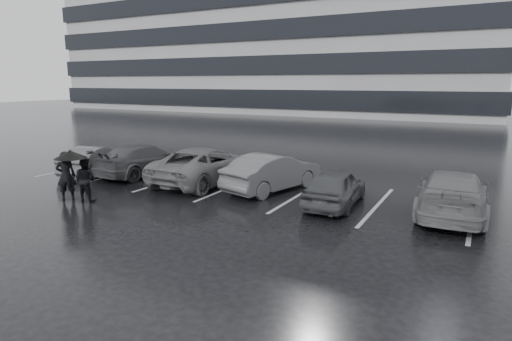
{
  "coord_description": "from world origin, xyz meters",
  "views": [
    {
      "loc": [
        6.3,
        -11.33,
        4.01
      ],
      "look_at": [
        -0.33,
        1.0,
        1.1
      ],
      "focal_mm": 30.0,
      "sensor_mm": 36.0,
      "label": 1
    }
  ],
  "objects_px": {
    "car_west_c": "(145,160)",
    "car_east": "(453,193)",
    "car_west_b": "(205,165)",
    "pedestrian_right": "(85,179)",
    "car_main": "(335,187)",
    "car_west_d": "(95,160)",
    "pedestrian_left": "(66,176)",
    "car_west_a": "(273,172)"
  },
  "relations": [
    {
      "from": "car_west_d",
      "to": "pedestrian_right",
      "type": "xyz_separation_m",
      "value": [
        3.37,
        -3.36,
        0.14
      ]
    },
    {
      "from": "car_main",
      "to": "pedestrian_left",
      "type": "bearing_deg",
      "value": 21.08
    },
    {
      "from": "car_main",
      "to": "car_east",
      "type": "bearing_deg",
      "value": -172.2
    },
    {
      "from": "car_west_a",
      "to": "car_west_c",
      "type": "distance_m",
      "value": 6.15
    },
    {
      "from": "car_west_a",
      "to": "car_west_b",
      "type": "xyz_separation_m",
      "value": [
        -2.97,
        -0.16,
        0.03
      ]
    },
    {
      "from": "car_west_b",
      "to": "pedestrian_left",
      "type": "bearing_deg",
      "value": 58.04
    },
    {
      "from": "car_west_d",
      "to": "pedestrian_right",
      "type": "distance_m",
      "value": 4.76
    },
    {
      "from": "car_main",
      "to": "car_east",
      "type": "distance_m",
      "value": 3.54
    },
    {
      "from": "car_main",
      "to": "car_west_c",
      "type": "height_order",
      "value": "car_west_c"
    },
    {
      "from": "car_west_b",
      "to": "pedestrian_right",
      "type": "xyz_separation_m",
      "value": [
        -2.0,
        -4.21,
        0.03
      ]
    },
    {
      "from": "car_west_b",
      "to": "car_west_c",
      "type": "relative_size",
      "value": 1.13
    },
    {
      "from": "car_east",
      "to": "pedestrian_left",
      "type": "height_order",
      "value": "pedestrian_left"
    },
    {
      "from": "car_east",
      "to": "car_west_a",
      "type": "bearing_deg",
      "value": -3.92
    },
    {
      "from": "car_west_c",
      "to": "pedestrian_left",
      "type": "relative_size",
      "value": 2.72
    },
    {
      "from": "car_main",
      "to": "car_west_a",
      "type": "distance_m",
      "value": 2.83
    },
    {
      "from": "car_main",
      "to": "car_west_a",
      "type": "xyz_separation_m",
      "value": [
        -2.69,
        0.85,
        0.07
      ]
    },
    {
      "from": "car_main",
      "to": "car_west_b",
      "type": "bearing_deg",
      "value": -9.92
    },
    {
      "from": "car_west_a",
      "to": "car_east",
      "type": "bearing_deg",
      "value": -166.34
    },
    {
      "from": "car_west_b",
      "to": "pedestrian_right",
      "type": "height_order",
      "value": "pedestrian_right"
    },
    {
      "from": "car_west_c",
      "to": "car_west_d",
      "type": "bearing_deg",
      "value": 27.54
    },
    {
      "from": "car_west_a",
      "to": "pedestrian_right",
      "type": "height_order",
      "value": "pedestrian_right"
    },
    {
      "from": "pedestrian_left",
      "to": "car_main",
      "type": "bearing_deg",
      "value": 161.17
    },
    {
      "from": "car_west_c",
      "to": "car_east",
      "type": "height_order",
      "value": "car_east"
    },
    {
      "from": "car_west_a",
      "to": "car_west_b",
      "type": "bearing_deg",
      "value": 18.53
    },
    {
      "from": "car_west_a",
      "to": "pedestrian_right",
      "type": "xyz_separation_m",
      "value": [
        -4.96,
        -4.37,
        0.06
      ]
    },
    {
      "from": "car_east",
      "to": "car_main",
      "type": "bearing_deg",
      "value": 8.61
    },
    {
      "from": "pedestrian_left",
      "to": "pedestrian_right",
      "type": "bearing_deg",
      "value": 153.28
    },
    {
      "from": "car_west_d",
      "to": "car_east",
      "type": "relative_size",
      "value": 0.78
    },
    {
      "from": "car_west_a",
      "to": "pedestrian_left",
      "type": "distance_m",
      "value": 7.28
    },
    {
      "from": "car_main",
      "to": "car_west_b",
      "type": "height_order",
      "value": "car_west_b"
    },
    {
      "from": "car_west_c",
      "to": "pedestrian_left",
      "type": "bearing_deg",
      "value": 102.76
    },
    {
      "from": "car_east",
      "to": "car_west_c",
      "type": "bearing_deg",
      "value": -2.21
    },
    {
      "from": "car_west_c",
      "to": "car_west_d",
      "type": "xyz_separation_m",
      "value": [
        -2.19,
        -0.84,
        -0.06
      ]
    },
    {
      "from": "car_west_d",
      "to": "car_west_b",
      "type": "bearing_deg",
      "value": 172.99
    },
    {
      "from": "car_west_c",
      "to": "pedestrian_right",
      "type": "distance_m",
      "value": 4.36
    },
    {
      "from": "car_west_a",
      "to": "car_east",
      "type": "xyz_separation_m",
      "value": [
        6.17,
        -0.19,
        -0.0
      ]
    },
    {
      "from": "car_west_b",
      "to": "car_east",
      "type": "height_order",
      "value": "car_west_b"
    },
    {
      "from": "car_west_a",
      "to": "pedestrian_left",
      "type": "height_order",
      "value": "pedestrian_left"
    },
    {
      "from": "car_east",
      "to": "pedestrian_left",
      "type": "relative_size",
      "value": 2.8
    },
    {
      "from": "car_west_c",
      "to": "pedestrian_left",
      "type": "distance_m",
      "value": 4.43
    },
    {
      "from": "car_main",
      "to": "car_west_d",
      "type": "xyz_separation_m",
      "value": [
        -11.02,
        -0.17,
        -0.01
      ]
    },
    {
      "from": "car_west_b",
      "to": "car_west_c",
      "type": "xyz_separation_m",
      "value": [
        -3.18,
        -0.02,
        -0.05
      ]
    }
  ]
}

